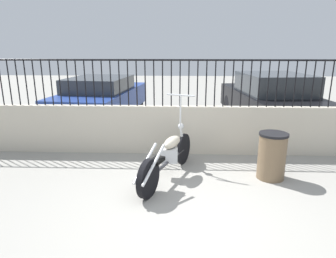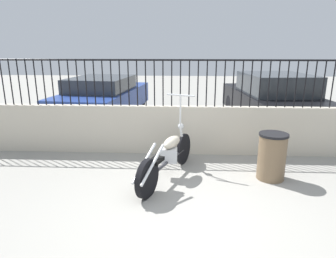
{
  "view_description": "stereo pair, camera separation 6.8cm",
  "coord_description": "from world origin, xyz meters",
  "px_view_note": "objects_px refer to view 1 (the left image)",
  "views": [
    {
      "loc": [
        -0.17,
        -3.53,
        2.16
      ],
      "look_at": [
        -0.39,
        1.78,
        0.7
      ],
      "focal_mm": 32.0,
      "sensor_mm": 36.0,
      "label": 1
    },
    {
      "loc": [
        -0.1,
        -3.53,
        2.16
      ],
      "look_at": [
        -0.39,
        1.78,
        0.7
      ],
      "focal_mm": 32.0,
      "sensor_mm": 36.0,
      "label": 2
    }
  ],
  "objects_px": {
    "car_blue": "(102,97)",
    "trash_bin": "(272,156)",
    "motorcycle_dark_grey": "(166,157)",
    "car_black": "(270,100)"
  },
  "relations": [
    {
      "from": "trash_bin",
      "to": "car_black",
      "type": "xyz_separation_m",
      "value": [
        1.0,
        3.68,
        0.33
      ]
    },
    {
      "from": "motorcycle_dark_grey",
      "to": "trash_bin",
      "type": "relative_size",
      "value": 2.47
    },
    {
      "from": "car_black",
      "to": "car_blue",
      "type": "bearing_deg",
      "value": 78.56
    },
    {
      "from": "car_blue",
      "to": "trash_bin",
      "type": "bearing_deg",
      "value": -130.7
    },
    {
      "from": "motorcycle_dark_grey",
      "to": "trash_bin",
      "type": "distance_m",
      "value": 1.77
    },
    {
      "from": "trash_bin",
      "to": "car_blue",
      "type": "relative_size",
      "value": 0.18
    },
    {
      "from": "car_blue",
      "to": "motorcycle_dark_grey",
      "type": "bearing_deg",
      "value": -147.2
    },
    {
      "from": "trash_bin",
      "to": "car_black",
      "type": "height_order",
      "value": "car_black"
    },
    {
      "from": "motorcycle_dark_grey",
      "to": "car_black",
      "type": "distance_m",
      "value": 4.72
    },
    {
      "from": "motorcycle_dark_grey",
      "to": "car_blue",
      "type": "xyz_separation_m",
      "value": [
        -2.17,
        4.35,
        0.27
      ]
    }
  ]
}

